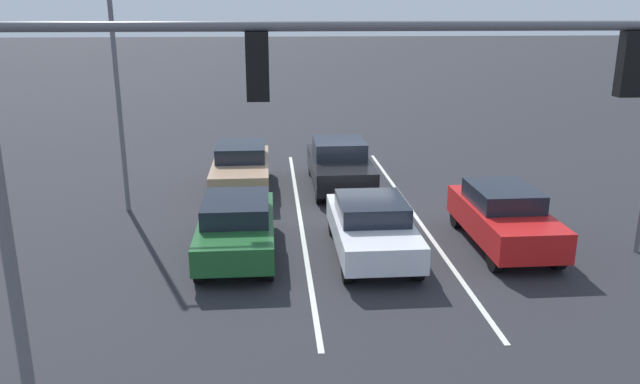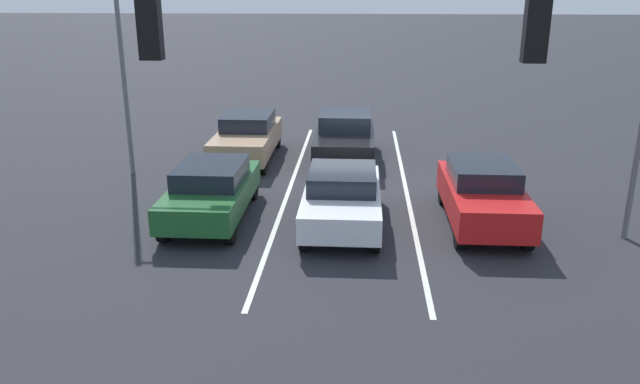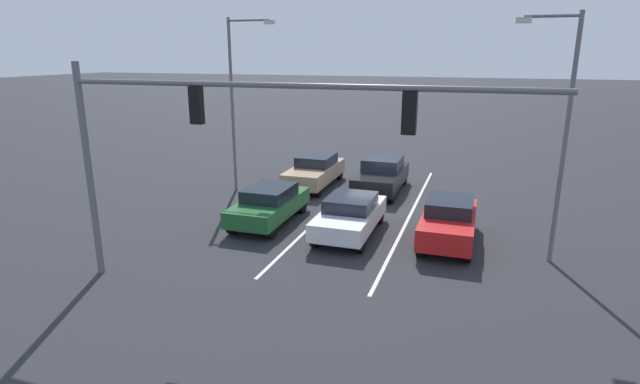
{
  "view_description": "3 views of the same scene",
  "coord_description": "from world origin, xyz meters",
  "px_view_note": "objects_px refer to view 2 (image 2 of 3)",
  "views": [
    {
      "loc": [
        2.55,
        19.2,
        5.95
      ],
      "look_at": [
        1.43,
        5.58,
        1.91
      ],
      "focal_mm": 35.0,
      "sensor_mm": 36.0,
      "label": 1
    },
    {
      "loc": [
        -0.33,
        19.36,
        5.71
      ],
      "look_at": [
        0.52,
        6.41,
        1.41
      ],
      "focal_mm": 35.0,
      "sensor_mm": 36.0,
      "label": 2
    },
    {
      "loc": [
        -4.34,
        21.55,
        6.46
      ],
      "look_at": [
        1.35,
        4.43,
        1.41
      ],
      "focal_mm": 28.0,
      "sensor_mm": 36.0,
      "label": 3
    }
  ],
  "objects_px": {
    "car_darkgreen_rightlane_front": "(211,190)",
    "car_white_midlane_front": "(342,197)",
    "car_red_leftlane_front": "(483,194)",
    "street_lamp_right_shoulder": "(127,23)",
    "car_black_midlane_second": "(345,137)",
    "car_tan_rightlane_second": "(247,136)",
    "traffic_signal_gantry": "(171,66)"
  },
  "relations": [
    {
      "from": "car_darkgreen_rightlane_front",
      "to": "car_white_midlane_front",
      "type": "bearing_deg",
      "value": 175.16
    },
    {
      "from": "car_red_leftlane_front",
      "to": "street_lamp_right_shoulder",
      "type": "xyz_separation_m",
      "value": [
        10.07,
        -3.83,
        3.85
      ]
    },
    {
      "from": "car_red_leftlane_front",
      "to": "street_lamp_right_shoulder",
      "type": "relative_size",
      "value": 0.53
    },
    {
      "from": "car_red_leftlane_front",
      "to": "car_darkgreen_rightlane_front",
      "type": "xyz_separation_m",
      "value": [
        6.83,
        0.04,
        -0.04
      ]
    },
    {
      "from": "car_black_midlane_second",
      "to": "street_lamp_right_shoulder",
      "type": "xyz_separation_m",
      "value": [
        6.48,
        2.04,
        3.84
      ]
    },
    {
      "from": "car_red_leftlane_front",
      "to": "car_black_midlane_second",
      "type": "height_order",
      "value": "car_black_midlane_second"
    },
    {
      "from": "car_darkgreen_rightlane_front",
      "to": "car_black_midlane_second",
      "type": "height_order",
      "value": "car_black_midlane_second"
    },
    {
      "from": "car_red_leftlane_front",
      "to": "car_tan_rightlane_second",
      "type": "relative_size",
      "value": 0.91
    },
    {
      "from": "car_white_midlane_front",
      "to": "street_lamp_right_shoulder",
      "type": "distance_m",
      "value": 8.7
    },
    {
      "from": "car_red_leftlane_front",
      "to": "traffic_signal_gantry",
      "type": "bearing_deg",
      "value": 45.32
    },
    {
      "from": "car_tan_rightlane_second",
      "to": "car_black_midlane_second",
      "type": "bearing_deg",
      "value": -178.8
    },
    {
      "from": "car_red_leftlane_front",
      "to": "car_white_midlane_front",
      "type": "bearing_deg",
      "value": 5.36
    },
    {
      "from": "car_red_leftlane_front",
      "to": "car_tan_rightlane_second",
      "type": "xyz_separation_m",
      "value": [
        6.95,
        -5.8,
        -0.01
      ]
    },
    {
      "from": "car_darkgreen_rightlane_front",
      "to": "car_red_leftlane_front",
      "type": "bearing_deg",
      "value": -179.63
    },
    {
      "from": "car_white_midlane_front",
      "to": "traffic_signal_gantry",
      "type": "height_order",
      "value": "traffic_signal_gantry"
    },
    {
      "from": "traffic_signal_gantry",
      "to": "street_lamp_right_shoulder",
      "type": "distance_m",
      "value": 10.61
    },
    {
      "from": "car_red_leftlane_front",
      "to": "car_black_midlane_second",
      "type": "xyz_separation_m",
      "value": [
        3.59,
        -5.87,
        0.01
      ]
    },
    {
      "from": "car_black_midlane_second",
      "to": "traffic_signal_gantry",
      "type": "height_order",
      "value": "traffic_signal_gantry"
    },
    {
      "from": "car_white_midlane_front",
      "to": "traffic_signal_gantry",
      "type": "xyz_separation_m",
      "value": [
        2.36,
        5.58,
        3.85
      ]
    },
    {
      "from": "car_red_leftlane_front",
      "to": "car_darkgreen_rightlane_front",
      "type": "height_order",
      "value": "car_red_leftlane_front"
    },
    {
      "from": "car_white_midlane_front",
      "to": "car_darkgreen_rightlane_front",
      "type": "bearing_deg",
      "value": -4.84
    },
    {
      "from": "car_black_midlane_second",
      "to": "car_white_midlane_front",
      "type": "bearing_deg",
      "value": 90.97
    },
    {
      "from": "street_lamp_right_shoulder",
      "to": "car_darkgreen_rightlane_front",
      "type": "bearing_deg",
      "value": 129.9
    },
    {
      "from": "car_black_midlane_second",
      "to": "traffic_signal_gantry",
      "type": "xyz_separation_m",
      "value": [
        2.25,
        11.78,
        3.79
      ]
    },
    {
      "from": "car_black_midlane_second",
      "to": "car_tan_rightlane_second",
      "type": "relative_size",
      "value": 0.99
    },
    {
      "from": "car_darkgreen_rightlane_front",
      "to": "street_lamp_right_shoulder",
      "type": "height_order",
      "value": "street_lamp_right_shoulder"
    },
    {
      "from": "car_darkgreen_rightlane_front",
      "to": "car_tan_rightlane_second",
      "type": "distance_m",
      "value": 5.85
    },
    {
      "from": "street_lamp_right_shoulder",
      "to": "traffic_signal_gantry",
      "type": "bearing_deg",
      "value": 113.46
    },
    {
      "from": "car_darkgreen_rightlane_front",
      "to": "traffic_signal_gantry",
      "type": "bearing_deg",
      "value": 99.57
    },
    {
      "from": "car_darkgreen_rightlane_front",
      "to": "street_lamp_right_shoulder",
      "type": "bearing_deg",
      "value": -50.1
    },
    {
      "from": "car_darkgreen_rightlane_front",
      "to": "traffic_signal_gantry",
      "type": "xyz_separation_m",
      "value": [
        -0.99,
        5.86,
        3.84
      ]
    },
    {
      "from": "car_darkgreen_rightlane_front",
      "to": "car_black_midlane_second",
      "type": "bearing_deg",
      "value": -118.71
    }
  ]
}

